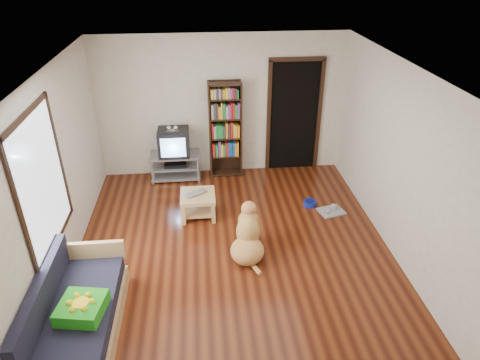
{
  "coord_description": "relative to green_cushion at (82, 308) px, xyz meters",
  "views": [
    {
      "loc": [
        -0.4,
        -4.96,
        3.89
      ],
      "look_at": [
        0.13,
        0.42,
        0.9
      ],
      "focal_mm": 32.0,
      "sensor_mm": 36.0,
      "label": 1
    }
  ],
  "objects": [
    {
      "name": "crt_tv",
      "position": [
        0.85,
        3.76,
        0.25
      ],
      "size": [
        0.55,
        0.52,
        0.58
      ],
      "color": "black",
      "rests_on": "tv_stand"
    },
    {
      "name": "window",
      "position": [
        -0.48,
        0.99,
        1.0
      ],
      "size": [
        0.03,
        1.46,
        1.7
      ],
      "color": "white",
      "rests_on": "wall_left"
    },
    {
      "name": "laptop",
      "position": [
        1.25,
        2.38,
        -0.08
      ],
      "size": [
        0.42,
        0.38,
        0.03
      ],
      "primitive_type": "imported",
      "rotation": [
        0.0,
        0.0,
        0.58
      ],
      "color": "silver",
      "rests_on": "coffee_table"
    },
    {
      "name": "tv_stand",
      "position": [
        0.85,
        3.74,
        -0.23
      ],
      "size": [
        0.9,
        0.45,
        0.5
      ],
      "color": "#99999E",
      "rests_on": "ground"
    },
    {
      "name": "wall_back",
      "position": [
        1.75,
        3.99,
        0.8
      ],
      "size": [
        4.5,
        0.0,
        4.5
      ],
      "primitive_type": "plane",
      "rotation": [
        1.57,
        0.0,
        0.0
      ],
      "color": "silver",
      "rests_on": "ground"
    },
    {
      "name": "grey_rag",
      "position": [
        3.44,
        2.29,
        -0.48
      ],
      "size": [
        0.47,
        0.41,
        0.03
      ],
      "primitive_type": "cube",
      "rotation": [
        0.0,
        0.0,
        0.27
      ],
      "color": "#969696",
      "rests_on": "ground"
    },
    {
      "name": "wall_right",
      "position": [
        4.0,
        1.49,
        0.8
      ],
      "size": [
        0.0,
        5.0,
        5.0
      ],
      "primitive_type": "plane",
      "rotation": [
        1.57,
        0.0,
        -1.57
      ],
      "color": "silver",
      "rests_on": "ground"
    },
    {
      "name": "ceiling",
      "position": [
        1.75,
        1.49,
        2.1
      ],
      "size": [
        5.0,
        5.0,
        0.0
      ],
      "primitive_type": "plane",
      "rotation": [
        3.14,
        0.0,
        0.0
      ],
      "color": "white",
      "rests_on": "ground"
    },
    {
      "name": "wall_left",
      "position": [
        -0.5,
        1.49,
        0.8
      ],
      "size": [
        0.0,
        5.0,
        5.0
      ],
      "primitive_type": "plane",
      "rotation": [
        1.57,
        0.0,
        1.57
      ],
      "color": "silver",
      "rests_on": "ground"
    },
    {
      "name": "ground",
      "position": [
        1.75,
        1.49,
        -0.5
      ],
      "size": [
        5.0,
        5.0,
        0.0
      ],
      "primitive_type": "plane",
      "color": "#5F2710",
      "rests_on": "ground"
    },
    {
      "name": "dog",
      "position": [
        1.94,
        1.36,
        -0.22
      ],
      "size": [
        0.55,
        0.93,
        0.76
      ],
      "color": "tan",
      "rests_on": "ground"
    },
    {
      "name": "coffee_table",
      "position": [
        1.25,
        2.41,
        -0.22
      ],
      "size": [
        0.55,
        0.55,
        0.4
      ],
      "color": "#D2B76B",
      "rests_on": "ground"
    },
    {
      "name": "green_cushion",
      "position": [
        0.0,
        0.0,
        0.0
      ],
      "size": [
        0.53,
        0.53,
        0.15
      ],
      "primitive_type": "cube",
      "rotation": [
        0.0,
        0.0,
        -0.18
      ],
      "color": "#20971C",
      "rests_on": "sofa"
    },
    {
      "name": "bookshelf",
      "position": [
        1.8,
        3.83,
        0.5
      ],
      "size": [
        0.6,
        0.3,
        1.8
      ],
      "color": "black",
      "rests_on": "ground"
    },
    {
      "name": "wall_front",
      "position": [
        1.75,
        -1.01,
        0.8
      ],
      "size": [
        4.5,
        0.0,
        4.5
      ],
      "primitive_type": "plane",
      "rotation": [
        -1.57,
        0.0,
        0.0
      ],
      "color": "silver",
      "rests_on": "ground"
    },
    {
      "name": "doorway",
      "position": [
        3.1,
        3.97,
        0.62
      ],
      "size": [
        1.03,
        0.05,
        2.19
      ],
      "color": "black",
      "rests_on": "wall_back"
    },
    {
      "name": "sofa",
      "position": [
        -0.12,
        0.11,
        -0.24
      ],
      "size": [
        0.8,
        1.8,
        0.8
      ],
      "color": "tan",
      "rests_on": "ground"
    },
    {
      "name": "dog_bowl",
      "position": [
        3.14,
        2.54,
        -0.46
      ],
      "size": [
        0.22,
        0.22,
        0.08
      ],
      "primitive_type": "cylinder",
      "color": "navy",
      "rests_on": "ground"
    }
  ]
}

